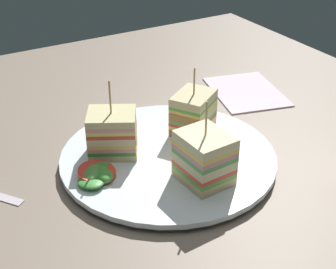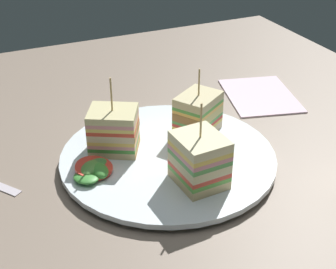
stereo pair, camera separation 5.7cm
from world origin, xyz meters
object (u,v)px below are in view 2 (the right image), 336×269
at_px(sandwich_wedge_0, 114,130).
at_px(napkin, 260,95).
at_px(plate, 168,157).
at_px(sandwich_wedge_2, 198,114).
at_px(sandwich_wedge_1, 199,160).

height_order(sandwich_wedge_0, napkin, sandwich_wedge_0).
height_order(plate, sandwich_wedge_2, sandwich_wedge_2).
xyz_separation_m(sandwich_wedge_1, napkin, (-0.19, 0.22, -0.04)).
relative_size(sandwich_wedge_2, napkin, 0.68).
bearing_deg(sandwich_wedge_0, plate, -5.73).
distance_m(plate, sandwich_wedge_0, 0.08).
relative_size(sandwich_wedge_1, napkin, 0.75).
bearing_deg(sandwich_wedge_0, napkin, 43.81).
height_order(sandwich_wedge_0, sandwich_wedge_2, sandwich_wedge_0).
xyz_separation_m(sandwich_wedge_0, napkin, (-0.08, 0.28, -0.04)).
distance_m(sandwich_wedge_0, sandwich_wedge_2, 0.12).
xyz_separation_m(sandwich_wedge_2, napkin, (-0.08, 0.16, -0.04)).
height_order(sandwich_wedge_1, napkin, sandwich_wedge_1).
bearing_deg(plate, sandwich_wedge_1, 6.51).
bearing_deg(sandwich_wedge_1, sandwich_wedge_0, 27.73).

